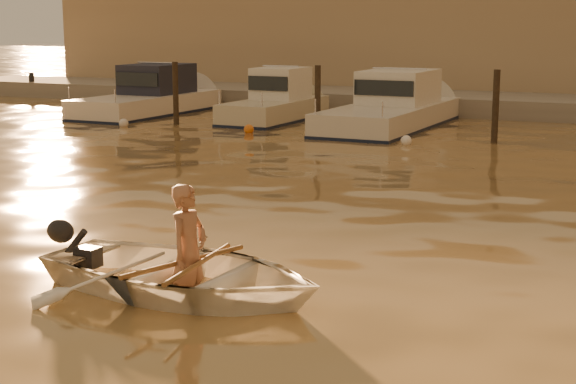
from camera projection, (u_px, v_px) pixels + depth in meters
The scene contains 17 objects.
ground_plane at pixel (278, 270), 11.90m from camera, with size 160.00×160.00×0.00m, color brown.
dinghy at pixel (182, 273), 10.81m from camera, with size 2.67×3.73×0.77m, color white.
person at pixel (189, 252), 10.71m from camera, with size 0.61×0.40×1.68m, color #9E6A4F.
outboard_motor at pixel (87, 257), 11.49m from camera, with size 0.90×0.40×0.70m, color black, non-canonical shape.
oar_port at pixel (199, 263), 10.66m from camera, with size 0.06×0.06×2.10m, color brown.
oar_starboard at pixel (185, 261), 10.76m from camera, with size 0.06×0.06×2.10m, color brown.
moored_boat_0 at pixel (147, 97), 31.51m from camera, with size 2.32×7.35×1.75m, color silver, non-canonical shape.
moored_boat_1 at pixel (274, 102), 29.35m from camera, with size 1.87×5.70×1.75m, color beige, non-canonical shape.
moored_boat_2 at pixel (391, 107), 27.61m from camera, with size 2.49×8.27×1.75m, color silver, non-canonical shape.
piling_0 at pixel (176, 96), 28.39m from camera, with size 0.18×0.18×2.20m, color #2D2319.
piling_1 at pixel (318, 102), 26.27m from camera, with size 0.18×0.18×2.20m, color #2D2319.
piling_2 at pixel (495, 110), 24.02m from camera, with size 0.18×0.18×2.20m, color #2D2319.
fender_a at pixel (124, 123), 27.93m from camera, with size 0.30×0.30×0.30m, color silver.
fender_b at pixel (249, 129), 26.37m from camera, with size 0.30×0.30×0.30m, color orange.
fender_c at pixel (406, 141), 23.88m from camera, with size 0.30×0.30×0.30m, color white.
quay at pixel (549, 112), 30.89m from camera, with size 52.00×4.00×1.00m, color gray.
waterfront_building at pixel (576, 43), 35.32m from camera, with size 46.00×7.00×4.80m, color #9E8466.
Camera 1 is at (5.09, -10.28, 3.31)m, focal length 55.00 mm.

